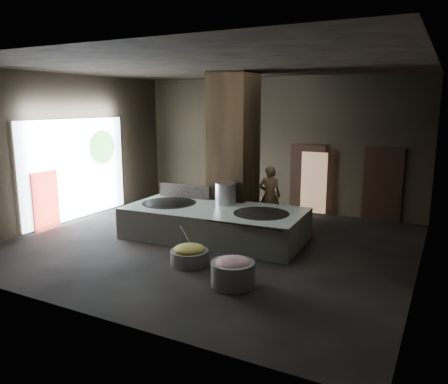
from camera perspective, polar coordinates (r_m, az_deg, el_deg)
The scene contains 28 objects.
floor at distance 11.62m, azimuth -1.69°, elevation -6.87°, with size 10.00×9.00×0.10m, color black.
ceiling at distance 11.08m, azimuth -1.83°, elevation 16.36°, with size 10.00×9.00×0.10m, color black.
back_wall at distance 15.22m, azimuth 6.75°, elevation 6.24°, with size 10.00×0.10×4.50m, color black.
front_wall at distance 7.54m, azimuth -19.02°, elevation 0.56°, with size 10.00×0.10×4.50m, color black.
left_wall at distance 14.28m, azimuth -19.77°, elevation 5.33°, with size 0.10×9.00×4.50m, color black.
right_wall at distance 9.70m, azimuth 25.21°, elevation 2.38°, with size 0.10×9.00×4.50m, color black.
pillar at distance 12.92m, azimuth 1.24°, elevation 5.43°, with size 1.20×1.20×4.50m, color black.
hearth_platform at distance 11.90m, azimuth -1.24°, elevation -4.07°, with size 4.81×2.30×0.84m, color #B7CBBC.
platform_cap at distance 11.80m, azimuth -1.25°, elevation -2.22°, with size 4.71×2.26×0.03m, color black.
wok_left at distance 12.52m, azimuth -7.18°, elevation -1.81°, with size 1.52×1.52×0.42m, color black.
wok_left_rim at distance 12.51m, azimuth -7.18°, elevation -1.50°, with size 1.55×1.55×0.05m, color black.
wok_right at distance 11.29m, azimuth 4.89°, elevation -3.22°, with size 1.41×1.41×0.40m, color black.
wok_right_rim at distance 11.27m, azimuth 4.90°, elevation -2.88°, with size 1.44×1.44×0.05m, color black.
stock_pot at distance 12.18m, azimuth 0.20°, elevation -0.27°, with size 0.59×0.59×0.63m, color #B7B8C0.
splash_guard at distance 13.11m, azimuth -5.21°, elevation 0.08°, with size 1.67×0.06×0.42m, color black.
cook at distance 13.16m, azimuth 5.98°, elevation -0.48°, with size 0.66×0.42×1.80m, color brown.
veg_basin at distance 10.10m, azimuth -4.53°, elevation -8.48°, with size 0.88×0.88×0.32m, color gray.
veg_fill at distance 10.04m, azimuth -4.55°, elevation -7.46°, with size 0.72×0.72×0.22m, color #7DA04D.
ladle at distance 10.17m, azimuth -4.83°, elevation -6.03°, with size 0.03×0.03×0.69m, color #B7B8C0.
meat_basin at distance 8.93m, azimuth 1.16°, elevation -10.61°, with size 0.89×0.89×0.49m, color gray.
meat_fill at distance 8.85m, azimuth 1.16°, elevation -9.37°, with size 0.74×0.74×0.28m, color #C77789.
doorway_near at distance 14.89m, azimuth 10.82°, elevation 1.54°, with size 1.18×0.08×2.38m, color black.
doorway_near_glow at distance 14.70m, azimuth 11.64°, elevation 1.19°, with size 0.85×0.04×2.02m, color #8C6647.
doorway_far at distance 14.39m, azimuth 19.99°, elevation 0.72°, with size 1.18×0.08×2.38m, color black.
doorway_far_glow at distance 14.51m, azimuth 21.08°, elevation 0.53°, with size 0.82×0.04×1.94m, color #8C6647.
left_opening at distance 14.42m, azimuth -18.74°, elevation 2.84°, with size 0.04×4.20×3.10m, color white.
pavilion_sliver at distance 13.64m, azimuth -22.27°, elevation -1.06°, with size 0.05×0.90×1.70m, color maroon.
tree_silhouette at distance 15.05m, azimuth -15.60°, elevation 5.66°, with size 0.28×1.10×1.10m, color #194714.
Camera 1 is at (5.43, -9.61, 3.58)m, focal length 35.00 mm.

